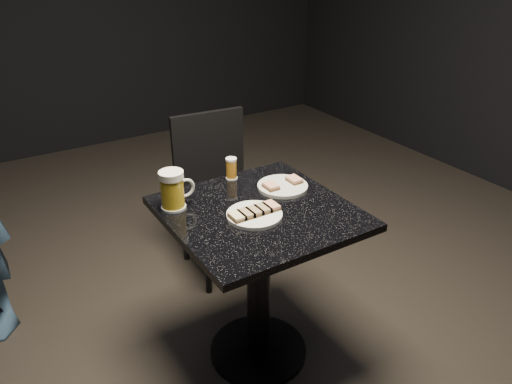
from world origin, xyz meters
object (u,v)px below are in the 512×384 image
Objects in this scene: plate_large at (254,215)px; beer_tumbler at (231,169)px; beer_mug at (173,190)px; chair at (218,184)px; table at (259,261)px; plate_small at (283,186)px.

plate_large is 2.21× the size of beer_tumbler.
beer_mug is 0.18× the size of chair.
table is 0.77m from chair.
plate_small is 0.33m from table.
chair is (0.48, 0.55, -0.33)m from beer_mug.
plate_small is 0.29× the size of table.
beer_tumbler is 0.11× the size of chair.
table is 0.86× the size of chair.
beer_tumbler is at bearing 74.90° from plate_large.
table is at bearing -99.30° from beer_tumbler.
plate_large is at bearing -105.10° from beer_tumbler.
plate_large is 0.28m from plate_small.
chair reaches higher than table.
plate_small is at bearing -9.78° from beer_mug.
plate_small is at bearing -54.36° from beer_tumbler.
plate_large is at bearing -139.45° from table.
beer_tumbler is at bearing 125.64° from plate_small.
plate_small is 0.68m from chair.
table is 0.46m from beer_mug.
table is at bearing -105.36° from chair.
chair is at bearing 70.58° from beer_tumbler.
plate_large is 0.33m from beer_mug.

